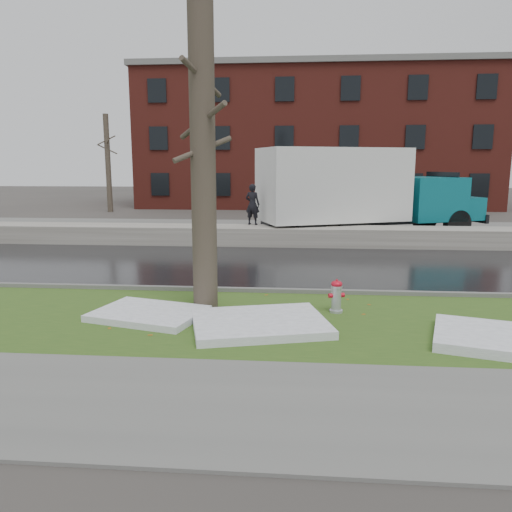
# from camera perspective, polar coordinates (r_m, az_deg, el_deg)

# --- Properties ---
(ground) EXTENTS (120.00, 120.00, 0.00)m
(ground) POSITION_cam_1_polar(r_m,az_deg,el_deg) (11.68, 0.67, -5.57)
(ground) COLOR #47423D
(ground) RESTS_ON ground
(verge) EXTENTS (60.00, 4.50, 0.04)m
(verge) POSITION_cam_1_polar(r_m,az_deg,el_deg) (10.49, 0.17, -7.35)
(verge) COLOR #2D4E1A
(verge) RESTS_ON ground
(sidewalk) EXTENTS (60.00, 3.00, 0.05)m
(sidewalk) POSITION_cam_1_polar(r_m,az_deg,el_deg) (7.03, -2.41, -16.68)
(sidewalk) COLOR slate
(sidewalk) RESTS_ON ground
(road) EXTENTS (60.00, 7.00, 0.03)m
(road) POSITION_cam_1_polar(r_m,az_deg,el_deg) (16.05, 1.83, -1.08)
(road) COLOR black
(road) RESTS_ON ground
(parking_lot) EXTENTS (60.00, 9.00, 0.03)m
(parking_lot) POSITION_cam_1_polar(r_m,az_deg,el_deg) (24.43, 2.87, 2.91)
(parking_lot) COLOR slate
(parking_lot) RESTS_ON ground
(curb) EXTENTS (60.00, 0.15, 0.14)m
(curb) POSITION_cam_1_polar(r_m,az_deg,el_deg) (12.63, 0.99, -4.02)
(curb) COLOR slate
(curb) RESTS_ON ground
(snowbank) EXTENTS (60.00, 1.60, 0.75)m
(snowbank) POSITION_cam_1_polar(r_m,az_deg,el_deg) (20.12, 2.46, 2.31)
(snowbank) COLOR #A8A49A
(snowbank) RESTS_ON ground
(brick_building) EXTENTS (26.00, 12.00, 10.00)m
(brick_building) POSITION_cam_1_polar(r_m,az_deg,el_deg) (41.25, 6.62, 12.87)
(brick_building) COLOR maroon
(brick_building) RESTS_ON ground
(bg_tree_left) EXTENTS (1.40, 1.62, 6.50)m
(bg_tree_left) POSITION_cam_1_polar(r_m,az_deg,el_deg) (35.58, -16.56, 10.22)
(bg_tree_left) COLOR brown
(bg_tree_left) RESTS_ON ground
(bg_tree_center) EXTENTS (1.40, 1.62, 6.50)m
(bg_tree_center) POSITION_cam_1_polar(r_m,az_deg,el_deg) (37.82, -5.67, 10.59)
(bg_tree_center) COLOR brown
(bg_tree_center) RESTS_ON ground
(fire_hydrant) EXTENTS (0.37, 0.34, 0.74)m
(fire_hydrant) POSITION_cam_1_polar(r_m,az_deg,el_deg) (11.00, 9.17, -4.39)
(fire_hydrant) COLOR #B0B2B8
(fire_hydrant) RESTS_ON verge
(tree) EXTENTS (1.26, 1.45, 6.80)m
(tree) POSITION_cam_1_polar(r_m,az_deg,el_deg) (10.94, -6.09, 11.66)
(tree) COLOR brown
(tree) RESTS_ON verge
(box_truck) EXTENTS (11.54, 6.16, 3.90)m
(box_truck) POSITION_cam_1_polar(r_m,az_deg,el_deg) (22.26, 11.64, 7.26)
(box_truck) COLOR black
(box_truck) RESTS_ON ground
(worker) EXTENTS (0.70, 0.57, 1.68)m
(worker) POSITION_cam_1_polar(r_m,az_deg,el_deg) (20.65, -0.40, 5.93)
(worker) COLOR black
(worker) RESTS_ON snowbank
(snow_patch_near) EXTENTS (3.02, 2.59, 0.16)m
(snow_patch_near) POSITION_cam_1_polar(r_m,az_deg,el_deg) (9.99, 0.41, -7.67)
(snow_patch_near) COLOR white
(snow_patch_near) RESTS_ON verge
(snow_patch_far) EXTENTS (2.55, 2.13, 0.14)m
(snow_patch_far) POSITION_cam_1_polar(r_m,az_deg,el_deg) (10.87, -12.15, -6.45)
(snow_patch_far) COLOR white
(snow_patch_far) RESTS_ON verge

